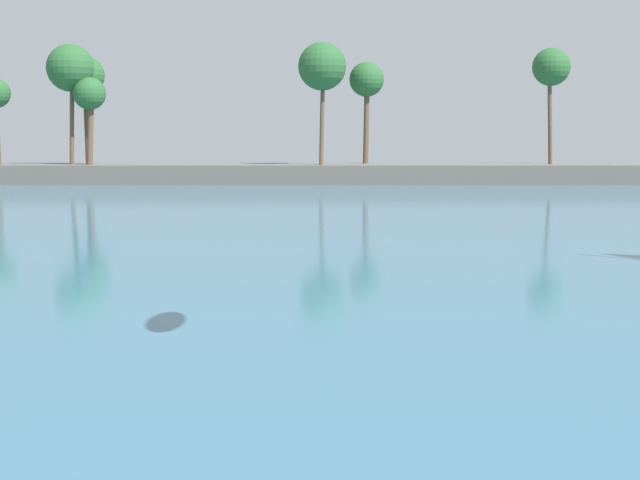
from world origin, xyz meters
TOP-DOWN VIEW (x-y plane):
  - sea at (0.00, 63.50)m, footprint 220.00×113.73m
  - palm_headland at (-5.46, 80.29)m, footprint 84.44×6.61m

SIDE VIEW (x-z plane):
  - sea at x=0.00m, z-range 0.00..0.06m
  - palm_headland at x=-5.46m, z-range -2.38..10.33m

